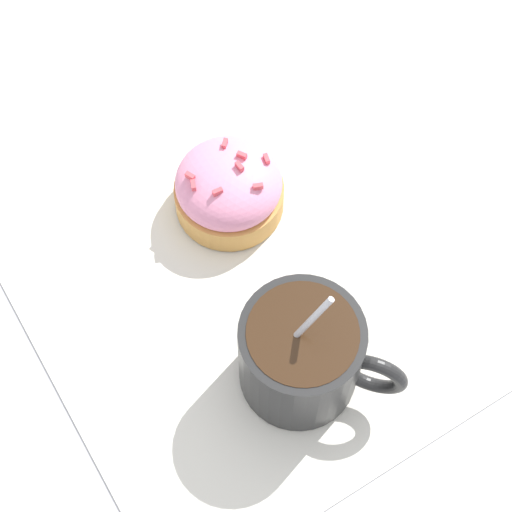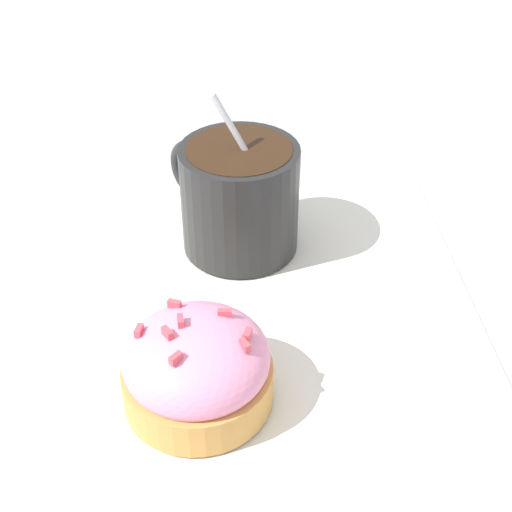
% 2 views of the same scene
% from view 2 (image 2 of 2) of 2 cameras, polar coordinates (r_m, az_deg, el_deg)
% --- Properties ---
extents(ground_plane, '(3.00, 3.00, 0.00)m').
position_cam_2_polar(ground_plane, '(0.44, -1.78, -4.69)').
color(ground_plane, '#B2B2B7').
extents(paper_napkin, '(0.34, 0.33, 0.00)m').
position_cam_2_polar(paper_napkin, '(0.44, -1.78, -4.55)').
color(paper_napkin, white).
rests_on(paper_napkin, ground_plane).
extents(coffee_cup, '(0.09, 0.09, 0.11)m').
position_cam_2_polar(coffee_cup, '(0.47, -1.74, 5.04)').
color(coffee_cup, black).
rests_on(coffee_cup, paper_napkin).
extents(frosted_pastry, '(0.08, 0.08, 0.05)m').
position_cam_2_polar(frosted_pastry, '(0.38, -4.75, -8.85)').
color(frosted_pastry, '#D19347').
rests_on(frosted_pastry, paper_napkin).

